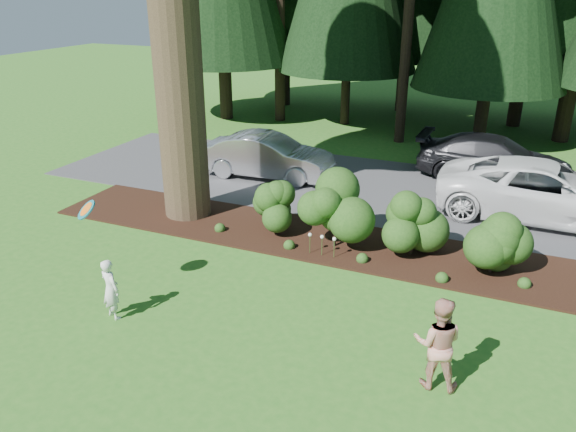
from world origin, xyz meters
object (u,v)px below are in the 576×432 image
object	(u,v)px
car_silver_wagon	(268,156)
child	(111,289)
frisbee	(86,210)
car_dark_suv	(494,159)
car_white_suv	(545,191)
adult	(438,343)

from	to	relation	value
car_silver_wagon	child	bearing A→B (deg)	-177.88
child	frisbee	xyz separation A→B (m)	(-0.69, 0.39, 1.36)
child	car_dark_suv	bearing A→B (deg)	-98.92
car_silver_wagon	car_dark_suv	bearing A→B (deg)	-72.21
car_white_suv	child	xyz separation A→B (m)	(-7.47, -8.51, -0.19)
car_white_suv	car_dark_suv	xyz separation A→B (m)	(-1.50, 2.87, -0.07)
car_silver_wagon	car_white_suv	xyz separation A→B (m)	(8.31, -0.23, 0.06)
car_white_suv	child	world-z (taller)	car_white_suv
car_silver_wagon	frisbee	bearing A→B (deg)	177.64
car_silver_wagon	frisbee	world-z (taller)	frisbee
frisbee	car_silver_wagon	bearing A→B (deg)	91.04
car_white_suv	frisbee	size ratio (longest dim) A/B	10.64
car_dark_suv	adult	bearing A→B (deg)	-178.94
car_white_suv	car_dark_suv	bearing A→B (deg)	27.74
car_dark_suv	adult	distance (m)	10.94
car_white_suv	child	distance (m)	11.32
car_silver_wagon	car_white_suv	size ratio (longest dim) A/B	0.77
car_silver_wagon	adult	xyz separation A→B (m)	(6.84, -8.30, 0.05)
car_white_suv	frisbee	bearing A→B (deg)	135.00
car_dark_suv	child	world-z (taller)	car_dark_suv
child	car_white_suv	bearing A→B (deg)	-112.53
car_dark_suv	car_white_suv	bearing A→B (deg)	-151.49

